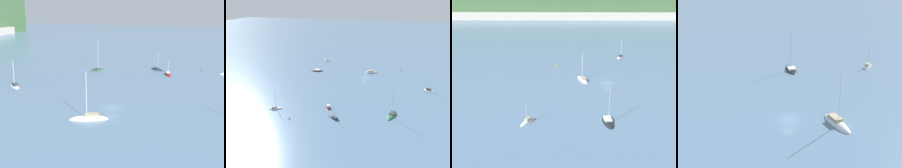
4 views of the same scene
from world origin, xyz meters
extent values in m
plane|color=slate|center=(0.00, 0.00, 0.00)|extent=(600.00, 600.00, 0.00)
ellipsoid|color=silver|center=(-9.22, 2.81, 0.00)|extent=(5.15, 8.94, 1.92)
cube|color=tan|center=(-8.98, 2.15, 0.96)|extent=(2.58, 3.49, 0.86)
cylinder|color=silver|center=(-9.37, 3.21, 5.71)|extent=(0.14, 0.14, 10.36)
ellipsoid|color=white|center=(-26.77, -32.02, 0.00)|extent=(4.45, 5.54, 1.85)
cube|color=tan|center=(-26.51, -31.65, 0.94)|extent=(2.03, 2.28, 0.86)
cylinder|color=silver|center=(-26.93, -32.25, 3.09)|extent=(0.14, 0.14, 5.17)
ellipsoid|color=black|center=(-3.33, -31.42, 0.00)|extent=(4.01, 9.11, 1.20)
cube|color=silver|center=(-3.40, -30.72, 0.67)|extent=(2.49, 3.39, 0.68)
cylinder|color=#B2B2B7|center=(-3.28, -31.86, 5.73)|extent=(0.14, 0.14, 10.81)
camera|label=1|loc=(-69.98, -19.90, 24.78)|focal=50.00mm
camera|label=2|loc=(118.94, 17.16, 44.71)|focal=35.00mm
camera|label=3|loc=(-15.40, -111.77, 43.54)|focal=50.00mm
camera|label=4|loc=(4.58, 55.82, 29.12)|focal=50.00mm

